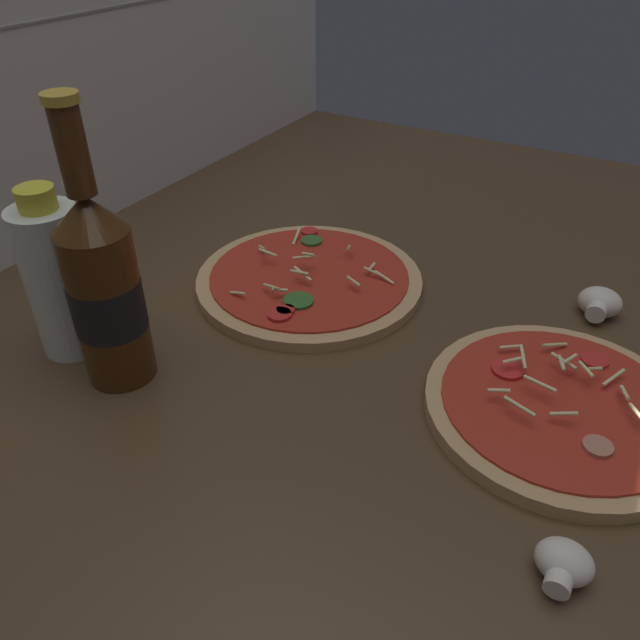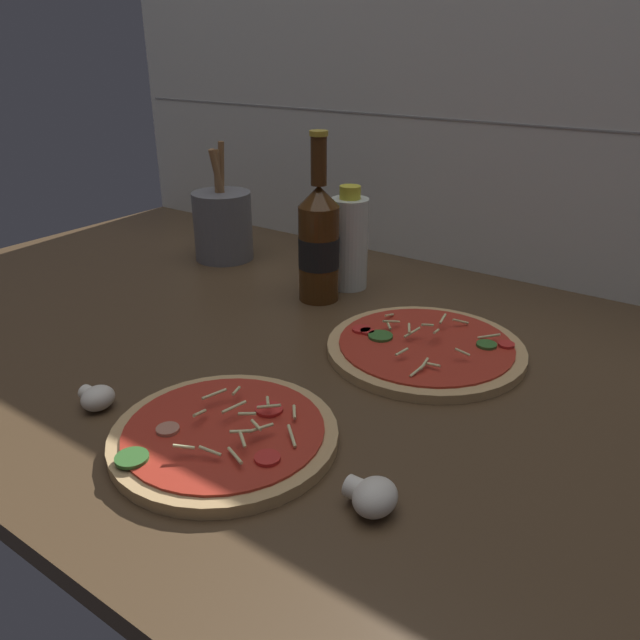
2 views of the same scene
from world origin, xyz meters
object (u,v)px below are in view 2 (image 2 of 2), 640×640
pizza_far (425,348)px  mushroom_right (373,496)px  mushroom_left (97,398)px  pizza_near (224,435)px  utensil_crock (223,225)px  beer_bottle (319,242)px  oil_bottle (349,242)px

pizza_far → mushroom_right: pizza_far is taller
pizza_far → mushroom_left: bearing=-125.2°
mushroom_left → pizza_near: bearing=12.6°
mushroom_left → utensil_crock: (-26.98, 50.56, 5.54)cm
pizza_near → utensil_crock: (-44.18, 46.72, 6.15)cm
pizza_near → pizza_far: pizza_far is taller
beer_bottle → mushroom_left: (-1.35, -43.88, -8.68)cm
mushroom_left → utensil_crock: bearing=118.1°
pizza_near → pizza_far: bearing=75.6°
pizza_far → oil_bottle: oil_bottle is taller
pizza_near → beer_bottle: bearing=111.6°
mushroom_left → utensil_crock: size_ratio=0.19×
oil_bottle → mushroom_left: bearing=-92.5°
pizza_far → utensil_crock: 54.77cm
beer_bottle → mushroom_left: beer_bottle is taller
pizza_near → mushroom_left: bearing=-167.4°
pizza_far → beer_bottle: 27.03cm
beer_bottle → utensil_crock: bearing=166.7°
utensil_crock → mushroom_left: bearing=-61.9°
mushroom_right → utensil_crock: (-63.21, 46.79, 5.30)cm
oil_bottle → mushroom_right: bearing=-54.7°
pizza_far → utensil_crock: utensil_crock is taller
pizza_near → utensil_crock: bearing=133.4°
pizza_near → beer_bottle: beer_bottle is taller
oil_bottle → pizza_far: bearing=-33.9°
beer_bottle → utensil_crock: (-28.33, 6.68, -3.14)cm
mushroom_right → utensil_crock: bearing=143.5°
utensil_crock → pizza_near: bearing=-46.6°
beer_bottle → mushroom_right: 53.82cm
oil_bottle → utensil_crock: (-29.26, -1.14, -1.34)cm
pizza_near → mushroom_right: bearing=-0.2°
utensil_crock → oil_bottle: bearing=2.2°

